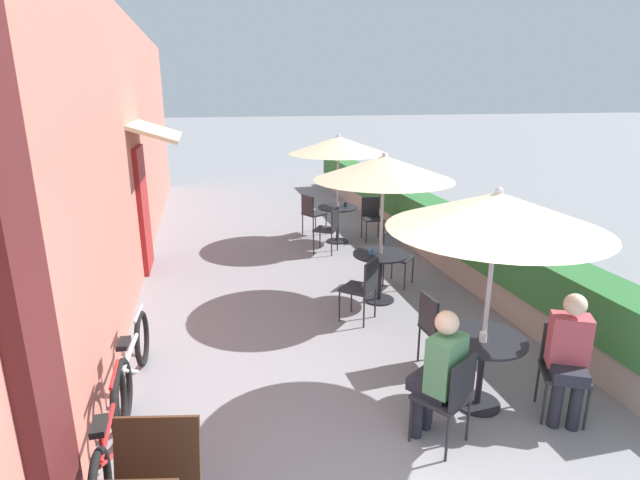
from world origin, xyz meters
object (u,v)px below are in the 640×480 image
object	(u,v)px
cafe_chair_mid_right	(394,253)
patio_umbrella_far	(338,145)
cafe_chair_near_back	(437,325)
patio_table_far	(338,216)
patio_umbrella_near	(497,211)
coffee_cup_mid	(371,252)
bicycle_second	(133,362)
bicycle_leaning	(111,444)
patio_table_mid	(380,266)
cafe_chair_far_right	(372,215)
patio_table_near	(482,356)
cafe_chair_mid_left	(363,285)
patio_umbrella_mid	(384,168)
coffee_cup_far	(345,204)
cafe_chair_far_back	(312,211)
seated_patron_near_left	(439,371)
cafe_chair_far_left	(330,226)
coffee_cup_near	(483,337)
cafe_chair_near_left	(450,393)
cafe_chair_near_right	(564,363)
seated_patron_near_right	(569,353)

from	to	relation	value
cafe_chair_mid_right	patio_umbrella_far	bearing A→B (deg)	-130.57
cafe_chair_near_back	patio_table_far	world-z (taller)	cafe_chair_near_back
patio_umbrella_near	coffee_cup_mid	distance (m)	2.89
coffee_cup_mid	bicycle_second	bearing A→B (deg)	-152.66
bicycle_leaning	patio_table_far	bearing A→B (deg)	58.47
patio_table_mid	cafe_chair_far_right	xyz separation A→B (m)	(0.93, 3.08, -0.02)
patio_table_near	patio_table_far	world-z (taller)	same
cafe_chair_mid_left	patio_umbrella_mid	bearing A→B (deg)	5.89
patio_table_far	coffee_cup_far	distance (m)	0.29
cafe_chair_far_right	coffee_cup_far	xyz separation A→B (m)	(-0.58, -0.03, 0.26)
patio_umbrella_near	cafe_chair_far_back	bearing A→B (deg)	92.71
patio_table_near	cafe_chair_mid_right	xyz separation A→B (m)	(0.37, 3.24, -0.02)
seated_patron_near_left	cafe_chair_far_left	size ratio (longest dim) A/B	1.44
coffee_cup_mid	patio_table_mid	bearing A→B (deg)	7.17
seated_patron_near_left	patio_umbrella_mid	world-z (taller)	patio_umbrella_mid
seated_patron_near_left	bicycle_leaning	distance (m)	2.72
patio_table_near	coffee_cup_near	xyz separation A→B (m)	(-0.05, -0.06, 0.24)
coffee_cup_near	cafe_chair_near_left	bearing A→B (deg)	-142.31
cafe_chair_mid_left	cafe_chair_far_left	distance (m)	2.99
patio_table_near	coffee_cup_mid	xyz separation A→B (m)	(-0.23, 2.63, 0.24)
patio_umbrella_far	cafe_chair_far_left	xyz separation A→B (m)	(-0.34, -0.66, -1.45)
cafe_chair_far_back	patio_umbrella_far	bearing A→B (deg)	5.89
patio_umbrella_near	cafe_chair_near_back	distance (m)	1.63
cafe_chair_far_left	bicycle_second	xyz separation A→B (m)	(-3.08, -4.00, -0.19)
patio_umbrella_near	cafe_chair_near_right	bearing A→B (deg)	-21.05
coffee_cup_near	patio_table_mid	distance (m)	2.72
seated_patron_near_right	coffee_cup_near	distance (m)	0.76
patio_table_mid	patio_umbrella_mid	world-z (taller)	patio_umbrella_mid
seated_patron_near_right	patio_table_mid	bearing A→B (deg)	-49.60
patio_umbrella_near	patio_table_mid	bearing A→B (deg)	91.67
patio_table_near	cafe_chair_near_left	size ratio (longest dim) A/B	0.92
patio_umbrella_mid	cafe_chair_far_left	distance (m)	2.79
patio_umbrella_near	cafe_chair_near_right	xyz separation A→B (m)	(0.70, -0.27, -1.45)
patio_umbrella_mid	seated_patron_near_right	bearing A→B (deg)	-76.54
cafe_chair_far_right	coffee_cup_far	distance (m)	0.64
seated_patron_near_right	patio_table_mid	size ratio (longest dim) A/B	1.56
bicycle_second	seated_patron_near_left	bearing A→B (deg)	-24.37
cafe_chair_far_right	patio_umbrella_far	bearing A→B (deg)	5.89
seated_patron_near_left	cafe_chair_near_right	xyz separation A→B (m)	(1.34, 0.11, -0.17)
cafe_chair_near_back	patio_table_mid	size ratio (longest dim) A/B	1.09
cafe_chair_far_left	coffee_cup_far	bearing A→B (deg)	-3.87
patio_table_near	seated_patron_near_right	xyz separation A→B (m)	(0.64, -0.37, 0.15)
cafe_chair_near_back	bicycle_second	xyz separation A→B (m)	(-3.20, 0.30, -0.19)
patio_umbrella_mid	cafe_chair_far_back	bearing A→B (deg)	93.46
patio_umbrella_near	cafe_chair_mid_left	distance (m)	2.57
cafe_chair_mid_right	cafe_chair_far_left	world-z (taller)	same
cafe_chair_near_left	patio_table_far	distance (m)	6.20
cafe_chair_far_right	seated_patron_near_left	bearing A→B (deg)	79.18
coffee_cup_mid	patio_table_far	world-z (taller)	coffee_cup_mid
cafe_chair_near_right	bicycle_second	world-z (taller)	cafe_chair_near_right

